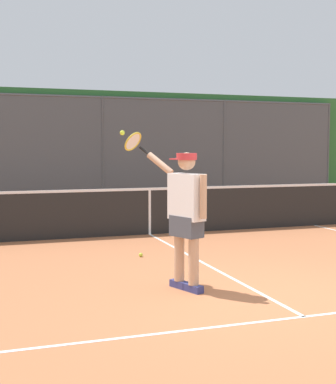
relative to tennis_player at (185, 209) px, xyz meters
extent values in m
plane|color=#B76B42|center=(-0.81, 0.60, -1.01)|extent=(60.00, 60.00, 0.00)
cube|color=white|center=(-0.81, 1.42, -1.01)|extent=(6.18, 0.05, 0.01)
cube|color=white|center=(-0.81, -1.42, -1.01)|extent=(0.05, 5.68, 0.01)
cylinder|color=#474C51|center=(-8.40, -8.92, 0.61)|extent=(0.07, 0.07, 3.25)
cylinder|color=#474C51|center=(-4.60, -8.92, 0.61)|extent=(0.07, 0.07, 3.25)
cylinder|color=#474C51|center=(-0.81, -8.92, 0.61)|extent=(0.07, 0.07, 3.25)
cylinder|color=#474C51|center=(-0.81, -8.92, 2.20)|extent=(15.19, 0.05, 0.05)
cube|color=#474C51|center=(-0.81, -8.92, 0.61)|extent=(15.19, 0.02, 3.25)
cube|color=#2D6B33|center=(-0.81, -9.57, 0.70)|extent=(18.19, 0.90, 3.43)
cube|color=silver|center=(-0.81, -8.74, -0.94)|extent=(16.19, 0.18, 0.15)
cube|color=black|center=(-0.81, -4.25, -0.56)|extent=(10.07, 0.02, 0.91)
cube|color=white|center=(-0.81, -4.25, -0.08)|extent=(10.07, 0.04, 0.05)
cube|color=white|center=(-0.81, -4.25, -0.56)|extent=(0.05, 0.04, 0.91)
cube|color=navy|center=(-0.06, 0.14, -0.97)|extent=(0.20, 0.28, 0.09)
cylinder|color=tan|center=(-0.06, 0.14, -0.53)|extent=(0.13, 0.13, 0.79)
cube|color=navy|center=(0.04, -0.11, -0.97)|extent=(0.20, 0.28, 0.09)
cylinder|color=tan|center=(0.04, -0.11, -0.53)|extent=(0.13, 0.13, 0.79)
cube|color=#474C56|center=(-0.01, 0.02, -0.21)|extent=(0.36, 0.47, 0.26)
cube|color=white|center=(-0.01, 0.02, 0.16)|extent=(0.37, 0.53, 0.57)
cylinder|color=tan|center=(-0.12, 0.30, 0.18)|extent=(0.08, 0.08, 0.53)
cylinder|color=tan|center=(0.20, -0.39, 0.56)|extent=(0.31, 0.36, 0.30)
sphere|color=tan|center=(-0.01, 0.02, 0.59)|extent=(0.22, 0.22, 0.22)
cylinder|color=red|center=(-0.01, 0.02, 0.66)|extent=(0.33, 0.33, 0.08)
cube|color=red|center=(0.03, -0.10, 0.62)|extent=(0.25, 0.25, 0.02)
cylinder|color=black|center=(0.35, -0.59, 0.72)|extent=(0.13, 0.15, 0.13)
torus|color=gold|center=(0.47, -0.73, 0.84)|extent=(0.34, 0.33, 0.26)
cylinder|color=silver|center=(0.47, -0.73, 0.84)|extent=(0.28, 0.26, 0.21)
sphere|color=#CCDB33|center=(0.58, -0.87, 0.96)|extent=(0.07, 0.07, 0.07)
sphere|color=#C1D138|center=(-0.02, -2.11, -0.98)|extent=(0.07, 0.07, 0.07)
camera|label=1|loc=(2.29, 6.13, 0.76)|focal=49.74mm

